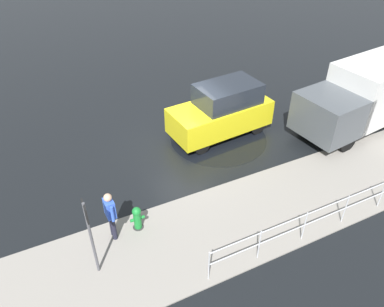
# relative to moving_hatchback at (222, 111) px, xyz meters

# --- Properties ---
(ground_plane) EXTENTS (60.00, 60.00, 0.00)m
(ground_plane) POSITION_rel_moving_hatchback_xyz_m (1.58, 0.15, -1.03)
(ground_plane) COLOR black
(kerb_strip) EXTENTS (24.00, 3.20, 0.04)m
(kerb_strip) POSITION_rel_moving_hatchback_xyz_m (1.58, 4.35, -1.01)
(kerb_strip) COLOR gray
(kerb_strip) RESTS_ON ground
(moving_hatchback) EXTENTS (4.03, 2.03, 2.06)m
(moving_hatchback) POSITION_rel_moving_hatchback_xyz_m (0.00, 0.00, 0.00)
(moving_hatchback) COLOR yellow
(moving_hatchback) RESTS_ON ground
(delivery_truck) EXTENTS (5.59, 2.72, 2.60)m
(delivery_truck) POSITION_rel_moving_hatchback_xyz_m (-5.16, 1.94, 0.35)
(delivery_truck) COLOR #474C51
(delivery_truck) RESTS_ON ground
(fire_hydrant) EXTENTS (0.42, 0.31, 0.80)m
(fire_hydrant) POSITION_rel_moving_hatchback_xyz_m (4.63, 3.32, -0.63)
(fire_hydrant) COLOR #197A2D
(fire_hydrant) RESTS_ON ground
(pedestrian) EXTENTS (0.25, 0.57, 1.62)m
(pedestrian) POSITION_rel_moving_hatchback_xyz_m (5.35, 3.34, -0.07)
(pedestrian) COLOR blue
(pedestrian) RESTS_ON ground
(metal_railing) EXTENTS (7.40, 0.04, 1.05)m
(metal_railing) POSITION_rel_moving_hatchback_xyz_m (-0.05, 5.73, -0.32)
(metal_railing) COLOR #B7BABF
(metal_railing) RESTS_ON ground
(sign_post) EXTENTS (0.07, 0.44, 2.40)m
(sign_post) POSITION_rel_moving_hatchback_xyz_m (6.04, 4.26, 0.55)
(sign_post) COLOR #4C4C51
(sign_post) RESTS_ON ground
(puddle_patch) EXTENTS (3.74, 3.74, 0.01)m
(puddle_patch) POSITION_rel_moving_hatchback_xyz_m (0.26, 0.26, -1.02)
(puddle_patch) COLOR black
(puddle_patch) RESTS_ON ground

